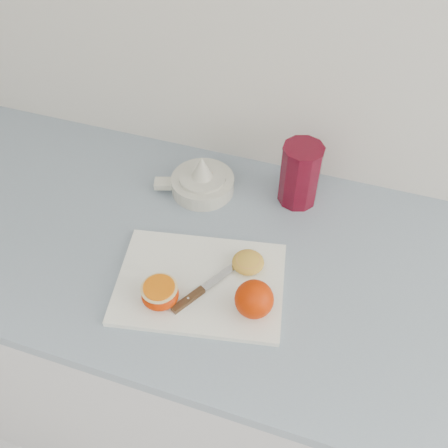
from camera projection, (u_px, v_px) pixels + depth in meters
name	position (u px, v px, depth m)	size (l,w,h in m)	color
counter	(230.00, 356.00, 1.36)	(2.53, 0.64, 0.89)	silver
cutting_board	(200.00, 283.00, 0.97)	(0.32, 0.23, 0.01)	white
whole_orange	(254.00, 299.00, 0.90)	(0.07, 0.07, 0.07)	#C93600
half_orange	(160.00, 294.00, 0.92)	(0.07, 0.07, 0.04)	#C93600
squeezed_shell	(248.00, 262.00, 0.98)	(0.06, 0.06, 0.03)	gold
paring_knife	(194.00, 295.00, 0.94)	(0.10, 0.15, 0.01)	#4A2B19
citrus_juicer	(202.00, 181.00, 1.14)	(0.18, 0.14, 0.10)	silver
red_tumbler	(300.00, 176.00, 1.09)	(0.09, 0.09, 0.15)	#5E0819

